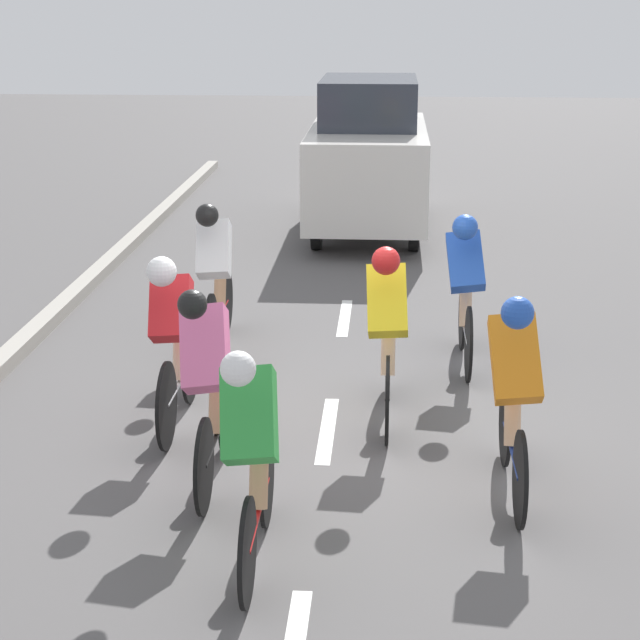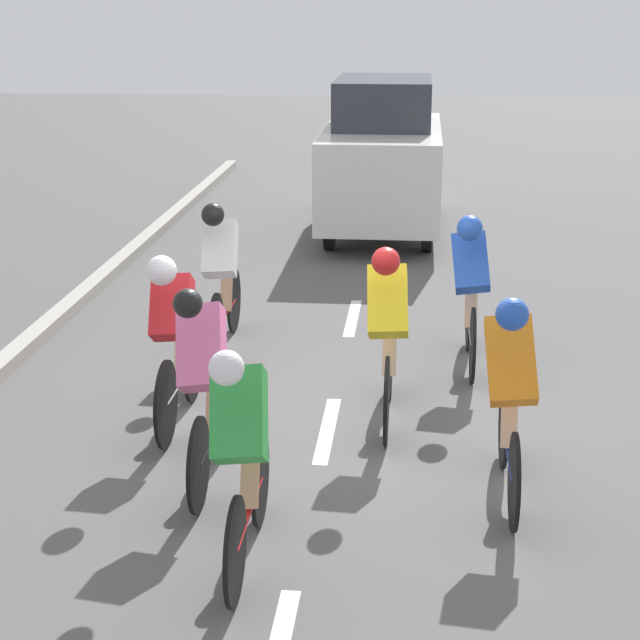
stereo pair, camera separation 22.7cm
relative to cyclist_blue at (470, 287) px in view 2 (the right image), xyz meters
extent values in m
plane|color=#565454|center=(1.21, 1.63, -0.81)|extent=(60.00, 60.00, 0.00)
cube|color=white|center=(1.21, 1.66, -0.81)|extent=(0.12, 1.40, 0.01)
cube|color=white|center=(1.21, -1.54, -0.81)|extent=(0.12, 1.40, 0.01)
cylinder|color=black|center=(-0.02, -0.56, -0.45)|extent=(0.03, 0.71, 0.71)
cylinder|color=black|center=(-0.02, 0.39, -0.45)|extent=(0.03, 0.71, 0.71)
cylinder|color=#B7B7BC|center=(-0.02, -0.08, -0.45)|extent=(0.04, 0.96, 0.04)
cylinder|color=#B7B7BC|center=(-0.02, -0.25, -0.24)|extent=(0.04, 0.04, 0.42)
cylinder|color=green|center=(-0.02, -0.13, -0.35)|extent=(0.07, 0.07, 0.16)
cylinder|color=#DBAD84|center=(-0.02, -0.16, -0.27)|extent=(0.12, 0.23, 0.36)
cube|color=blue|center=(0.01, 0.02, 0.24)|extent=(0.38, 0.48, 0.60)
sphere|color=blue|center=(0.04, 0.24, 0.61)|extent=(0.24, 0.24, 0.24)
cylinder|color=black|center=(-0.18, 2.22, -0.47)|extent=(0.03, 0.67, 0.67)
cylinder|color=black|center=(-0.18, 3.21, -0.47)|extent=(0.03, 0.67, 0.67)
cylinder|color=navy|center=(-0.18, 2.72, -0.47)|extent=(0.04, 1.00, 0.04)
cylinder|color=navy|center=(-0.18, 2.54, -0.26)|extent=(0.04, 0.04, 0.42)
cylinder|color=green|center=(-0.18, 2.67, -0.37)|extent=(0.07, 0.07, 0.16)
cylinder|color=#DBAD84|center=(-0.18, 2.64, -0.29)|extent=(0.12, 0.23, 0.36)
cube|color=orange|center=(-0.15, 2.82, 0.24)|extent=(0.38, 0.51, 0.63)
sphere|color=blue|center=(-0.12, 3.04, 0.64)|extent=(0.22, 0.22, 0.22)
cylinder|color=black|center=(0.72, 0.86, -0.45)|extent=(0.03, 0.72, 0.72)
cylinder|color=black|center=(0.72, 1.87, -0.45)|extent=(0.03, 0.72, 0.72)
cylinder|color=black|center=(0.72, 1.36, -0.45)|extent=(0.04, 1.00, 0.04)
cylinder|color=black|center=(0.72, 1.19, -0.24)|extent=(0.04, 0.04, 0.42)
cylinder|color=#1999D8|center=(0.72, 1.31, -0.35)|extent=(0.07, 0.07, 0.16)
cylinder|color=beige|center=(0.72, 1.29, -0.27)|extent=(0.12, 0.23, 0.36)
cube|color=yellow|center=(0.73, 1.46, 0.25)|extent=(0.35, 0.49, 0.60)
sphere|color=red|center=(0.75, 1.68, 0.64)|extent=(0.23, 0.23, 0.23)
cylinder|color=black|center=(2.45, 1.08, -0.46)|extent=(0.03, 0.71, 0.71)
cylinder|color=black|center=(2.45, 2.10, -0.46)|extent=(0.03, 0.71, 0.71)
cylinder|color=#B7B7BC|center=(2.45, 1.59, -0.46)|extent=(0.04, 1.02, 0.04)
cylinder|color=#B7B7BC|center=(2.45, 1.41, -0.25)|extent=(0.04, 0.04, 0.42)
cylinder|color=#1999D8|center=(2.45, 1.54, -0.36)|extent=(0.07, 0.07, 0.16)
cylinder|color=beige|center=(2.45, 1.51, -0.28)|extent=(0.12, 0.23, 0.36)
cube|color=red|center=(2.46, 1.69, 0.22)|extent=(0.35, 0.46, 0.56)
sphere|color=white|center=(2.48, 1.91, 0.59)|extent=(0.24, 0.24, 0.24)
cylinder|color=black|center=(1.97, 2.13, -0.47)|extent=(0.03, 0.68, 0.68)
cylinder|color=black|center=(1.97, 3.16, -0.47)|extent=(0.03, 0.68, 0.68)
cylinder|color=black|center=(1.97, 2.65, -0.47)|extent=(0.04, 1.03, 0.04)
cylinder|color=black|center=(1.97, 2.47, -0.26)|extent=(0.04, 0.04, 0.42)
cylinder|color=yellow|center=(1.97, 2.60, -0.37)|extent=(0.07, 0.07, 0.16)
cylinder|color=tan|center=(1.97, 2.57, -0.29)|extent=(0.12, 0.23, 0.36)
cube|color=pink|center=(2.01, 2.75, 0.25)|extent=(0.40, 0.51, 0.64)
sphere|color=black|center=(2.05, 2.97, 0.64)|extent=(0.20, 0.20, 0.20)
cylinder|color=black|center=(2.43, -0.94, -0.46)|extent=(0.03, 0.69, 0.69)
cylinder|color=black|center=(2.43, 0.07, -0.46)|extent=(0.03, 0.69, 0.69)
cylinder|color=red|center=(2.43, -0.44, -0.46)|extent=(0.04, 1.01, 0.04)
cylinder|color=red|center=(2.43, -0.61, -0.25)|extent=(0.04, 0.04, 0.42)
cylinder|color=#1999D8|center=(2.43, -0.49, -0.36)|extent=(0.07, 0.07, 0.16)
cylinder|color=tan|center=(2.43, -0.51, -0.28)|extent=(0.12, 0.23, 0.36)
cube|color=white|center=(2.45, -0.34, 0.24)|extent=(0.36, 0.49, 0.60)
sphere|color=black|center=(2.47, -0.12, 0.62)|extent=(0.22, 0.22, 0.22)
cylinder|color=black|center=(1.52, 3.30, -0.48)|extent=(0.03, 0.66, 0.66)
cylinder|color=black|center=(1.52, 4.30, -0.48)|extent=(0.03, 0.66, 0.66)
cylinder|color=red|center=(1.52, 3.80, -0.48)|extent=(0.04, 1.00, 0.04)
cylinder|color=red|center=(1.52, 3.62, -0.27)|extent=(0.04, 0.04, 0.42)
cylinder|color=yellow|center=(1.52, 3.75, -0.38)|extent=(0.07, 0.07, 0.16)
cylinder|color=tan|center=(1.52, 3.72, -0.30)|extent=(0.12, 0.23, 0.36)
cube|color=green|center=(1.55, 3.90, 0.22)|extent=(0.38, 0.49, 0.60)
sphere|color=white|center=(1.57, 4.12, 0.59)|extent=(0.21, 0.21, 0.21)
cylinder|color=black|center=(0.39, -4.85, -0.49)|extent=(0.14, 0.64, 0.64)
cylinder|color=black|center=(1.75, -4.85, -0.49)|extent=(0.14, 0.64, 0.64)
cylinder|color=black|center=(0.39, -7.34, -0.49)|extent=(0.14, 0.64, 0.64)
cylinder|color=black|center=(1.75, -7.34, -0.49)|extent=(0.14, 0.64, 0.64)
cube|color=silver|center=(1.07, -6.10, 0.14)|extent=(1.70, 4.01, 1.25)
cube|color=#2D333D|center=(1.07, -6.30, 1.11)|extent=(1.39, 2.21, 0.69)
camera|label=1|loc=(0.72, 9.82, 2.64)|focal=60.00mm
camera|label=2|loc=(0.50, 9.80, 2.64)|focal=60.00mm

